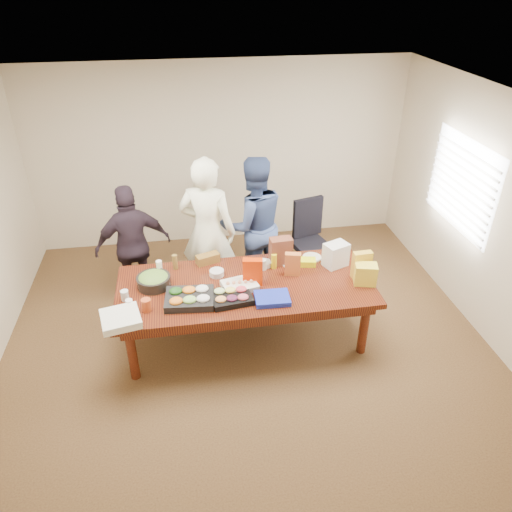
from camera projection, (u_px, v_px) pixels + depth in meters
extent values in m
cube|color=#47301E|center=(246.00, 337.00, 5.70)|extent=(5.50, 5.00, 0.02)
cube|color=white|center=(243.00, 103.00, 4.28)|extent=(5.50, 5.00, 0.02)
cube|color=beige|center=(221.00, 156.00, 7.10)|extent=(5.50, 0.04, 2.70)
cube|color=beige|center=(304.00, 436.00, 2.88)|extent=(5.50, 0.04, 2.70)
cube|color=beige|center=(489.00, 217.00, 5.37)|extent=(0.04, 5.00, 2.70)
cube|color=white|center=(461.00, 184.00, 5.79)|extent=(0.03, 1.40, 1.10)
cube|color=beige|center=(458.00, 184.00, 5.79)|extent=(0.04, 1.36, 1.00)
cube|color=#4C1C0F|center=(246.00, 311.00, 5.50)|extent=(2.80, 1.20, 0.75)
cube|color=black|center=(310.00, 242.00, 6.59)|extent=(0.64, 0.64, 1.03)
imported|color=white|center=(208.00, 232.00, 5.88)|extent=(0.82, 0.68, 1.92)
imported|color=#354777|center=(253.00, 225.00, 6.16)|extent=(0.99, 0.83, 1.82)
imported|color=#2B1F29|center=(133.00, 246.00, 5.95)|extent=(0.99, 0.60, 1.58)
cube|color=black|center=(190.00, 299.00, 5.01)|extent=(0.53, 0.43, 0.08)
cube|color=black|center=(231.00, 297.00, 5.04)|extent=(0.46, 0.38, 0.06)
cube|color=white|center=(240.00, 285.00, 5.23)|extent=(0.42, 0.35, 0.06)
cylinder|color=black|center=(154.00, 281.00, 5.25)|extent=(0.44, 0.44, 0.12)
cube|color=#192BB5|center=(272.00, 298.00, 5.03)|extent=(0.37, 0.29, 0.05)
cube|color=red|center=(253.00, 272.00, 5.23)|extent=(0.23, 0.13, 0.31)
cube|color=gold|center=(362.00, 265.00, 5.35)|extent=(0.22, 0.10, 0.32)
cube|color=#C5642A|center=(293.00, 264.00, 5.40)|extent=(0.19, 0.12, 0.27)
cylinder|color=silver|center=(263.00, 264.00, 5.53)|extent=(0.09, 0.09, 0.13)
cylinder|color=gold|center=(274.00, 261.00, 5.54)|extent=(0.07, 0.07, 0.18)
cylinder|color=brown|center=(175.00, 262.00, 5.53)|extent=(0.07, 0.07, 0.18)
cylinder|color=white|center=(160.00, 269.00, 5.39)|extent=(0.07, 0.07, 0.20)
cube|color=#E5EC0D|center=(306.00, 262.00, 5.63)|extent=(0.25, 0.17, 0.08)
cube|color=brown|center=(208.00, 259.00, 5.66)|extent=(0.30, 0.20, 0.11)
cube|color=brown|center=(281.00, 251.00, 5.59)|extent=(0.26, 0.16, 0.33)
cylinder|color=#BA471D|center=(146.00, 305.00, 4.87)|extent=(0.12, 0.12, 0.13)
cylinder|color=white|center=(129.00, 304.00, 4.91)|extent=(0.09, 0.09, 0.10)
cylinder|color=silver|center=(125.00, 295.00, 5.03)|extent=(0.09, 0.09, 0.11)
cube|color=white|center=(121.00, 320.00, 4.73)|extent=(0.43, 0.43, 0.04)
cube|color=white|center=(120.00, 317.00, 4.71)|extent=(0.44, 0.44, 0.04)
cylinder|color=white|center=(292.00, 264.00, 5.65)|extent=(0.29, 0.29, 0.01)
cylinder|color=beige|center=(312.00, 257.00, 5.78)|extent=(0.26, 0.26, 0.01)
cylinder|color=silver|center=(266.00, 264.00, 5.61)|extent=(0.18, 0.18, 0.06)
cylinder|color=silver|center=(217.00, 273.00, 5.44)|extent=(0.18, 0.18, 0.07)
cube|color=silver|center=(336.00, 255.00, 5.57)|extent=(0.31, 0.27, 0.28)
cube|color=yellow|center=(365.00, 274.00, 5.26)|extent=(0.27, 0.22, 0.24)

